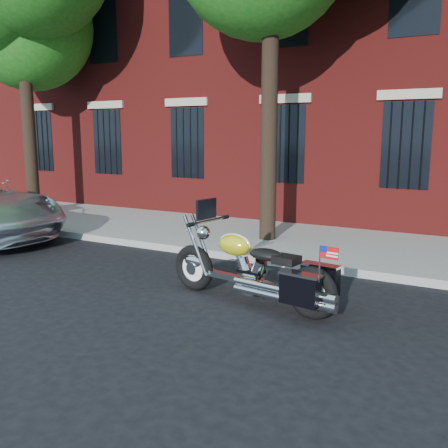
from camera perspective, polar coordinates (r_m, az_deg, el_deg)
The scene contains 5 objects.
ground at distance 9.04m, azimuth -5.48°, elevation -5.65°, with size 120.00×120.00×0.00m, color black.
curb at distance 10.15m, azimuth -1.11°, elevation -3.38°, with size 40.00×0.16×0.15m, color gray.
sidewalk at distance 11.78m, azimuth 3.44°, elevation -1.47°, with size 40.00×3.60×0.15m, color gray.
building at distance 18.26m, azimuth 13.51°, elevation 21.19°, with size 26.00×10.08×12.00m.
motorcycle at distance 7.24m, azimuth 3.73°, elevation -5.55°, with size 2.89×1.11×1.49m.
Camera 1 is at (4.91, -7.17, 2.49)m, focal length 40.00 mm.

